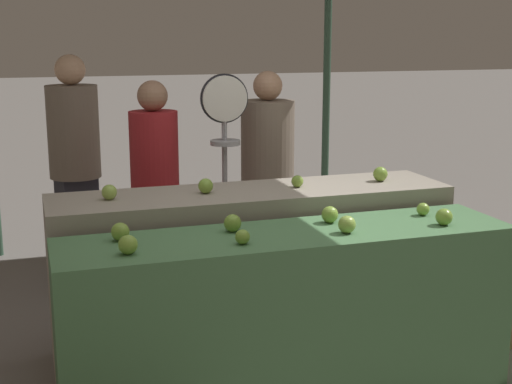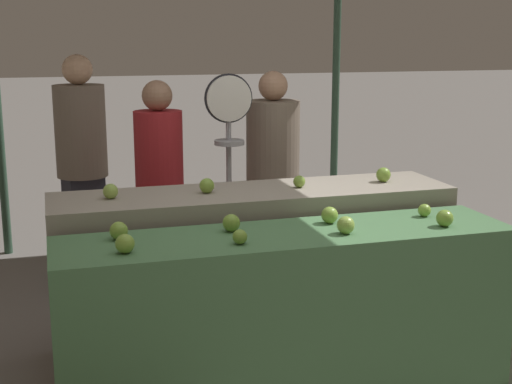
{
  "view_description": "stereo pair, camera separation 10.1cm",
  "coord_description": "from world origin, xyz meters",
  "px_view_note": "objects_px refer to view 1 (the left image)",
  "views": [
    {
      "loc": [
        -1.21,
        -3.2,
        1.84
      ],
      "look_at": [
        -0.08,
        0.3,
        1.03
      ],
      "focal_mm": 50.0,
      "sensor_mm": 36.0,
      "label": 1
    },
    {
      "loc": [
        -1.12,
        -3.23,
        1.84
      ],
      "look_at": [
        -0.08,
        0.3,
        1.03
      ],
      "focal_mm": 50.0,
      "sensor_mm": 36.0,
      "label": 2
    }
  ],
  "objects_px": {
    "person_customer_right": "(75,153)",
    "person_vendor_at_scale": "(155,178)",
    "produce_scale": "(225,137)",
    "person_customer_left": "(267,166)"
  },
  "relations": [
    {
      "from": "person_customer_left",
      "to": "person_customer_right",
      "type": "distance_m",
      "value": 1.46
    },
    {
      "from": "produce_scale",
      "to": "person_customer_right",
      "type": "xyz_separation_m",
      "value": [
        -0.91,
        0.93,
        -0.2
      ]
    },
    {
      "from": "produce_scale",
      "to": "person_customer_right",
      "type": "height_order",
      "value": "person_customer_right"
    },
    {
      "from": "produce_scale",
      "to": "person_vendor_at_scale",
      "type": "relative_size",
      "value": 1.03
    },
    {
      "from": "produce_scale",
      "to": "person_customer_left",
      "type": "bearing_deg",
      "value": 36.45
    },
    {
      "from": "person_customer_right",
      "to": "person_vendor_at_scale",
      "type": "bearing_deg",
      "value": 99.77
    },
    {
      "from": "produce_scale",
      "to": "person_vendor_at_scale",
      "type": "height_order",
      "value": "produce_scale"
    },
    {
      "from": "person_customer_left",
      "to": "person_vendor_at_scale",
      "type": "bearing_deg",
      "value": 6.16
    },
    {
      "from": "person_customer_left",
      "to": "person_customer_right",
      "type": "relative_size",
      "value": 0.94
    },
    {
      "from": "produce_scale",
      "to": "person_customer_right",
      "type": "distance_m",
      "value": 1.32
    }
  ]
}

